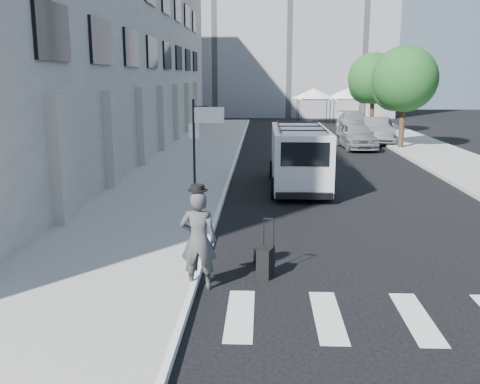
# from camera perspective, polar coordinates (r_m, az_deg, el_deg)

# --- Properties ---
(ground) EXTENTS (120.00, 120.00, 0.00)m
(ground) POSITION_cam_1_polar(r_m,az_deg,el_deg) (12.85, 5.09, -7.30)
(ground) COLOR black
(ground) RESTS_ON ground
(sidewalk_left) EXTENTS (4.50, 48.00, 0.15)m
(sidewalk_left) POSITION_cam_1_polar(r_m,az_deg,el_deg) (28.64, -4.87, 3.75)
(sidewalk_left) COLOR gray
(sidewalk_left) RESTS_ON ground
(sidewalk_right) EXTENTS (4.00, 56.00, 0.15)m
(sidewalk_right) POSITION_cam_1_polar(r_m,az_deg,el_deg) (33.77, 19.04, 4.42)
(sidewalk_right) COLOR gray
(sidewalk_right) RESTS_ON ground
(building_left) EXTENTS (10.00, 44.00, 12.00)m
(building_left) POSITION_cam_1_polar(r_m,az_deg,el_deg) (32.05, -18.01, 14.74)
(building_left) COLOR gray
(building_left) RESTS_ON ground
(building_far) EXTENTS (22.00, 12.00, 25.00)m
(building_far) POSITION_cam_1_polar(r_m,az_deg,el_deg) (62.69, 5.14, 19.74)
(building_far) COLOR slate
(building_far) RESTS_ON ground
(sign_pole) EXTENTS (1.03, 0.07, 3.50)m
(sign_pole) POSITION_cam_1_polar(r_m,az_deg,el_deg) (15.48, -4.08, 6.16)
(sign_pole) COLOR black
(sign_pole) RESTS_ON sidewalk_left
(tree_near) EXTENTS (3.80, 3.83, 6.03)m
(tree_near) POSITION_cam_1_polar(r_m,az_deg,el_deg) (33.25, 16.91, 11.20)
(tree_near) COLOR black
(tree_near) RESTS_ON ground
(tree_far) EXTENTS (3.80, 3.83, 6.03)m
(tree_far) POSITION_cam_1_polar(r_m,az_deg,el_deg) (42.04, 13.87, 11.48)
(tree_far) COLOR black
(tree_far) RESTS_ON ground
(tent_left) EXTENTS (4.00, 4.00, 3.20)m
(tent_left) POSITION_cam_1_polar(r_m,az_deg,el_deg) (50.33, 7.85, 10.35)
(tent_left) COLOR black
(tent_left) RESTS_ON ground
(tent_right) EXTENTS (4.00, 4.00, 3.20)m
(tent_right) POSITION_cam_1_polar(r_m,az_deg,el_deg) (51.22, 11.42, 10.25)
(tent_right) COLOR black
(tent_right) RESTS_ON ground
(businessman) EXTENTS (0.77, 0.53, 2.06)m
(businessman) POSITION_cam_1_polar(r_m,az_deg,el_deg) (10.92, -4.45, -5.15)
(businessman) COLOR #3B3B3D
(businessman) RESTS_ON ground
(briefcase) EXTENTS (0.25, 0.46, 0.34)m
(briefcase) POSITION_cam_1_polar(r_m,az_deg,el_deg) (12.49, 1.98, -7.01)
(briefcase) COLOR black
(briefcase) RESTS_ON ground
(suitcase) EXTENTS (0.41, 0.52, 1.27)m
(suitcase) POSITION_cam_1_polar(r_m,az_deg,el_deg) (11.72, 2.75, -7.47)
(suitcase) COLOR black
(suitcase) RESTS_ON ground
(cargo_van) EXTENTS (2.23, 6.23, 2.34)m
(cargo_van) POSITION_cam_1_polar(r_m,az_deg,el_deg) (21.02, 6.30, 3.76)
(cargo_van) COLOR silver
(cargo_van) RESTS_ON ground
(parked_car_a) EXTENTS (2.21, 4.77, 1.58)m
(parked_car_a) POSITION_cam_1_polar(r_m,az_deg,el_deg) (33.04, 12.30, 5.90)
(parked_car_a) COLOR gray
(parked_car_a) RESTS_ON ground
(parked_car_b) EXTENTS (1.98, 5.05, 1.64)m
(parked_car_b) POSITION_cam_1_polar(r_m,az_deg,el_deg) (36.29, 14.33, 6.39)
(parked_car_b) COLOR #5A5D62
(parked_car_b) RESTS_ON ground
(parked_car_c) EXTENTS (2.42, 5.71, 1.65)m
(parked_car_c) POSITION_cam_1_polar(r_m,az_deg,el_deg) (41.67, 12.07, 7.22)
(parked_car_c) COLOR #929599
(parked_car_c) RESTS_ON ground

